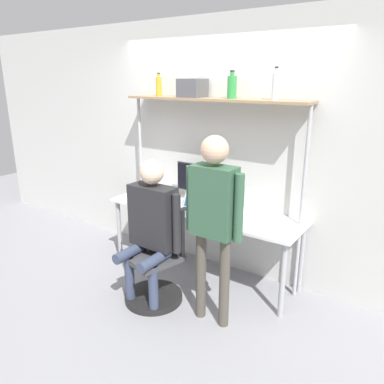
% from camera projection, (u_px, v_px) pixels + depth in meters
% --- Properties ---
extents(ground_plane, '(12.00, 12.00, 0.00)m').
position_uv_depth(ground_plane, '(185.00, 286.00, 3.91)').
color(ground_plane, gray).
extents(wall_back, '(8.00, 0.06, 2.70)m').
position_uv_depth(wall_back, '(220.00, 149.00, 4.04)').
color(wall_back, silver).
rests_on(wall_back, ground_plane).
extents(desk, '(2.14, 0.62, 0.76)m').
position_uv_depth(desk, '(203.00, 215.00, 3.97)').
color(desk, white).
rests_on(desk, ground_plane).
extents(shelf_unit, '(2.03, 0.29, 1.89)m').
position_uv_depth(shelf_unit, '(212.00, 123.00, 3.81)').
color(shelf_unit, '#997A56').
rests_on(shelf_unit, ground_plane).
extents(monitor, '(0.46, 0.22, 0.44)m').
position_uv_depth(monitor, '(195.00, 181.00, 4.09)').
color(monitor, '#333338').
rests_on(monitor, desk).
extents(laptop, '(0.30, 0.24, 0.23)m').
position_uv_depth(laptop, '(195.00, 204.00, 3.91)').
color(laptop, '#BCBCC1').
rests_on(laptop, desk).
extents(cell_phone, '(0.07, 0.15, 0.01)m').
position_uv_depth(cell_phone, '(216.00, 215.00, 3.75)').
color(cell_phone, black).
rests_on(cell_phone, desk).
extents(office_chair, '(0.57, 0.57, 0.94)m').
position_uv_depth(office_chair, '(156.00, 272.00, 3.62)').
color(office_chair, black).
rests_on(office_chair, ground_plane).
extents(person_seated, '(0.62, 0.47, 1.40)m').
position_uv_depth(person_seated, '(151.00, 221.00, 3.43)').
color(person_seated, '#38425B').
rests_on(person_seated, ground_plane).
extents(person_standing, '(0.53, 0.23, 1.66)m').
position_uv_depth(person_standing, '(214.00, 209.00, 3.06)').
color(person_standing, '#4C473D').
rests_on(person_standing, ground_plane).
extents(bottle_green, '(0.09, 0.09, 0.26)m').
position_uv_depth(bottle_green, '(232.00, 87.00, 3.59)').
color(bottle_green, '#2D8C3F').
rests_on(bottle_green, shelf_unit).
extents(bottle_amber, '(0.06, 0.06, 0.24)m').
position_uv_depth(bottle_amber, '(159.00, 86.00, 4.08)').
color(bottle_amber, gold).
rests_on(bottle_amber, shelf_unit).
extents(bottle_clear, '(0.06, 0.06, 0.29)m').
position_uv_depth(bottle_clear, '(276.00, 86.00, 3.34)').
color(bottle_clear, silver).
rests_on(bottle_clear, shelf_unit).
extents(storage_box, '(0.25, 0.24, 0.19)m').
position_uv_depth(storage_box, '(192.00, 88.00, 3.84)').
color(storage_box, '#4C4C51').
rests_on(storage_box, shelf_unit).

